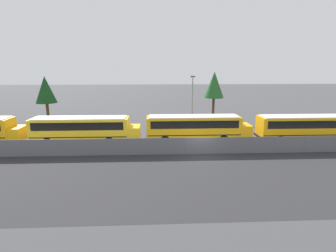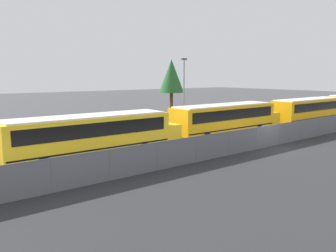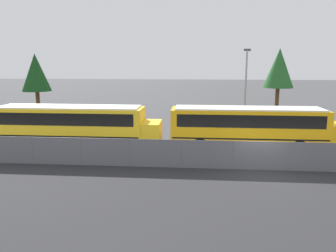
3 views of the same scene
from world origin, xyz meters
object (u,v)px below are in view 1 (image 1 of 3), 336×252
(tree_0, at_px, (45,90))
(tree_1, at_px, (214,85))
(light_pole, at_px, (192,100))
(school_bus_2, at_px, (196,126))
(school_bus_3, at_px, (307,126))
(school_bus_1, at_px, (83,128))

(tree_0, relative_size, tree_1, 0.93)
(light_pole, relative_size, tree_0, 1.03)
(school_bus_2, distance_m, light_pole, 6.94)
(tree_0, bearing_deg, school_bus_3, -20.06)
(tree_0, bearing_deg, tree_1, 5.45)
(school_bus_1, height_order, school_bus_3, same)
(school_bus_1, distance_m, school_bus_3, 26.22)
(school_bus_2, relative_size, school_bus_3, 1.00)
(school_bus_1, relative_size, light_pole, 1.66)
(school_bus_1, height_order, tree_0, tree_0)
(tree_0, bearing_deg, light_pole, -14.31)
(light_pole, bearing_deg, tree_0, 165.69)
(school_bus_1, bearing_deg, tree_0, 125.47)
(light_pole, distance_m, tree_0, 23.22)
(tree_0, bearing_deg, school_bus_2, -29.15)
(school_bus_1, relative_size, school_bus_3, 1.00)
(school_bus_1, height_order, light_pole, light_pole)
(school_bus_1, height_order, tree_1, tree_1)
(light_pole, xyz_separation_m, tree_1, (4.87, 8.35, 1.45))
(light_pole, xyz_separation_m, tree_0, (-22.48, 5.73, 0.98))
(light_pole, bearing_deg, school_bus_2, -94.03)
(school_bus_3, bearing_deg, tree_0, 159.94)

